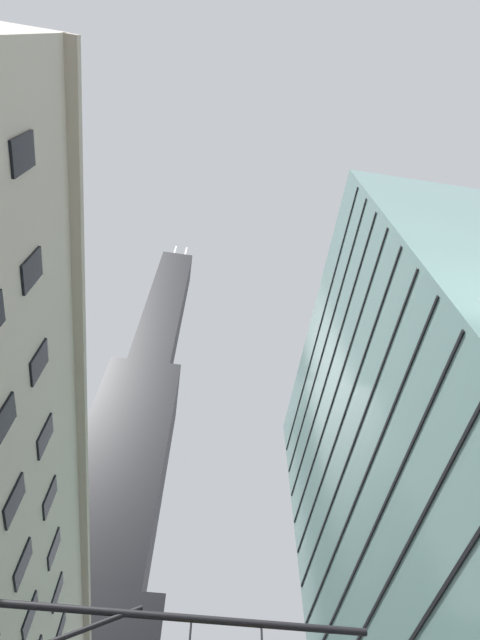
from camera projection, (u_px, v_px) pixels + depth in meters
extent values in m
cube|color=#B2A893|center=(83.00, 492.00, 37.73)|extent=(0.70, 61.80, 0.60)
cube|color=black|center=(3.00, 421.00, 20.33)|extent=(0.14, 1.40, 2.20)
cube|color=black|center=(14.00, 501.00, 22.87)|extent=(0.14, 1.40, 2.20)
cube|color=black|center=(23.00, 564.00, 25.42)|extent=(0.14, 1.40, 2.20)
cube|color=black|center=(30.00, 616.00, 27.97)|extent=(0.14, 1.40, 2.20)
cube|color=black|center=(22.00, 153.00, 18.84)|extent=(0.14, 1.40, 2.20)
cube|color=black|center=(32.00, 270.00, 21.38)|extent=(0.14, 1.40, 2.20)
cube|color=black|center=(39.00, 362.00, 23.93)|extent=(0.14, 1.40, 2.20)
cube|color=black|center=(45.00, 436.00, 26.48)|extent=(0.14, 1.40, 2.20)
cube|color=black|center=(50.00, 497.00, 29.02)|extent=(0.14, 1.40, 2.20)
cube|color=black|center=(54.00, 549.00, 31.57)|extent=(0.14, 1.40, 2.20)
cube|color=black|center=(57.00, 592.00, 34.11)|extent=(0.14, 1.40, 2.20)
cube|color=black|center=(60.00, 630.00, 36.66)|extent=(0.14, 1.40, 2.20)
cube|color=black|center=(121.00, 479.00, 120.26)|extent=(20.68, 20.68, 71.01)
cube|color=black|center=(164.00, 315.00, 188.75)|extent=(13.30, 13.30, 88.76)
cylinder|color=silver|center=(174.00, 256.00, 236.25)|extent=(1.20, 1.20, 22.51)
cylinder|color=silver|center=(185.00, 257.00, 236.65)|extent=(1.20, 1.20, 22.51)
cube|color=gray|center=(456.00, 504.00, 41.18)|extent=(17.56, 39.31, 57.33)
cube|color=black|center=(380.00, 599.00, 33.09)|extent=(0.12, 38.31, 0.24)
cube|color=black|center=(367.00, 545.00, 36.52)|extent=(0.12, 38.31, 0.24)
cube|color=black|center=(356.00, 500.00, 39.95)|extent=(0.12, 38.31, 0.24)
cube|color=black|center=(347.00, 463.00, 43.38)|extent=(0.12, 38.31, 0.24)
cube|color=black|center=(339.00, 431.00, 46.81)|extent=(0.12, 38.31, 0.24)
cube|color=black|center=(332.00, 403.00, 50.24)|extent=(0.12, 38.31, 0.24)
cube|color=black|center=(326.00, 379.00, 53.67)|extent=(0.12, 38.31, 0.24)
cube|color=black|center=(321.00, 358.00, 57.10)|extent=(0.12, 38.31, 0.24)
cube|color=black|center=(316.00, 339.00, 60.53)|extent=(0.12, 38.31, 0.24)
cylinder|color=black|center=(179.00, 617.00, 9.39)|extent=(7.44, 0.14, 0.14)
cylinder|color=black|center=(190.00, 635.00, 9.16)|extent=(0.04, 0.04, 0.60)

